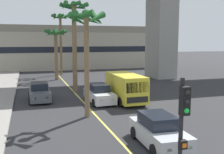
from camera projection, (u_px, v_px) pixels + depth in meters
lane_stripe_center at (79, 98)px, 24.84m from camera, size 0.14×56.00×0.01m
pier_building_backdrop at (51, 48)px, 49.87m from camera, size 38.51×8.04×7.75m
car_queue_front at (159, 131)px, 13.44m from camera, size 1.95×4.16×1.56m
car_queue_second at (40, 92)px, 23.55m from camera, size 1.84×4.10×1.56m
car_queue_third at (99, 94)px, 22.80m from camera, size 1.95×4.16×1.56m
delivery_van at (126, 87)px, 22.92m from camera, size 2.16×5.25×2.36m
traffic_light_median_near at (182, 133)px, 7.33m from camera, size 0.24×0.37×4.20m
palm_tree_near_median at (74, 25)px, 26.99m from camera, size 2.81×2.98×9.00m
palm_tree_mid_median at (56, 40)px, 35.42m from camera, size 2.98×2.97×6.67m
palm_tree_far_median at (86, 32)px, 17.89m from camera, size 2.54×2.63×7.17m
palm_tree_farthest_median at (61, 27)px, 40.71m from camera, size 2.68×2.78×9.16m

